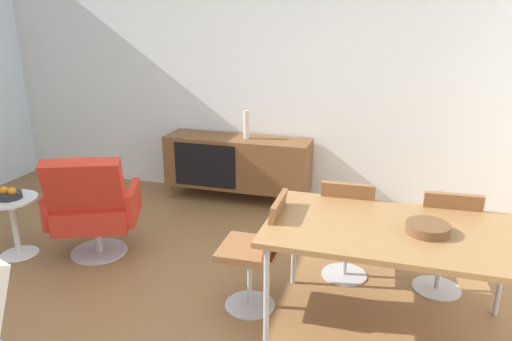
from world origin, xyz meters
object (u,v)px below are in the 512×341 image
at_px(vase_cobalt, 247,124).
at_px(wooden_bowl_on_table, 428,228).
at_px(lounge_chair_red, 92,206).
at_px(dining_chair_back_right, 445,237).
at_px(fruit_bowl, 9,194).
at_px(sideboard, 237,162).
at_px(dining_chair_back_left, 347,225).
at_px(dining_chair_near_window, 258,248).
at_px(dining_table, 395,234).
at_px(side_table_round, 14,220).

height_order(vase_cobalt, wooden_bowl_on_table, vase_cobalt).
distance_m(vase_cobalt, lounge_chair_red, 1.87).
bearing_deg(lounge_chair_red, dining_chair_back_right, 4.79).
relative_size(dining_chair_back_right, fruit_bowl, 4.28).
height_order(sideboard, vase_cobalt, vase_cobalt).
bearing_deg(lounge_chair_red, wooden_bowl_on_table, -7.38).
bearing_deg(dining_chair_back_left, fruit_bowl, -171.80).
distance_m(dining_chair_near_window, lounge_chair_red, 1.58).
bearing_deg(sideboard, wooden_bowl_on_table, -46.02).
bearing_deg(sideboard, dining_table, -48.71).
bearing_deg(wooden_bowl_on_table, dining_chair_back_left, 132.77).
bearing_deg(vase_cobalt, fruit_bowl, -130.56).
distance_m(dining_chair_back_right, side_table_round, 3.50).
distance_m(sideboard, lounge_chair_red, 1.77).
height_order(vase_cobalt, fruit_bowl, vase_cobalt).
bearing_deg(dining_chair_near_window, dining_table, -0.10).
relative_size(wooden_bowl_on_table, dining_chair_near_window, 0.30).
bearing_deg(vase_cobalt, sideboard, -179.01).
height_order(dining_chair_back_left, side_table_round, dining_chair_back_left).
bearing_deg(sideboard, dining_chair_back_left, -45.53).
height_order(vase_cobalt, side_table_round, vase_cobalt).
distance_m(dining_chair_near_window, dining_chair_back_left, 0.78).
bearing_deg(dining_chair_back_left, dining_table, -58.07).
bearing_deg(dining_chair_back_right, dining_chair_back_left, -180.00).
bearing_deg(dining_chair_back_right, dining_chair_near_window, -155.83).
height_order(lounge_chair_red, fruit_bowl, lounge_chair_red).
relative_size(sideboard, wooden_bowl_on_table, 6.15).
bearing_deg(sideboard, fruit_bowl, -128.51).
bearing_deg(dining_chair_back_left, side_table_round, -171.84).
xyz_separation_m(dining_chair_back_right, fruit_bowl, (-3.47, -0.40, 0.09)).
relative_size(sideboard, dining_chair_near_window, 1.87).
xyz_separation_m(sideboard, vase_cobalt, (0.11, 0.00, 0.43)).
xyz_separation_m(vase_cobalt, lounge_chair_red, (-0.84, -1.62, -0.41)).
relative_size(dining_chair_back_left, lounge_chair_red, 0.90).
height_order(dining_chair_back_left, lounge_chair_red, lounge_chair_red).
xyz_separation_m(side_table_round, fruit_bowl, (0.00, -0.00, 0.23)).
height_order(sideboard, fruit_bowl, sideboard).
relative_size(dining_chair_back_left, fruit_bowl, 4.28).
bearing_deg(fruit_bowl, sideboard, 51.49).
distance_m(dining_chair_back_right, fruit_bowl, 3.50).
relative_size(dining_table, wooden_bowl_on_table, 6.15).
distance_m(dining_chair_back_right, dining_chair_near_window, 1.36).
distance_m(vase_cobalt, dining_chair_back_right, 2.42).
distance_m(dining_table, lounge_chair_red, 2.47).
xyz_separation_m(dining_table, wooden_bowl_on_table, (0.18, -0.01, 0.07)).
bearing_deg(vase_cobalt, lounge_chair_red, -117.53).
distance_m(dining_table, dining_chair_near_window, 0.92).
xyz_separation_m(lounge_chair_red, side_table_round, (-0.68, -0.16, -0.15)).
bearing_deg(side_table_round, sideboard, 51.46).
xyz_separation_m(dining_chair_back_right, dining_chair_back_left, (-0.70, -0.00, 0.00)).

